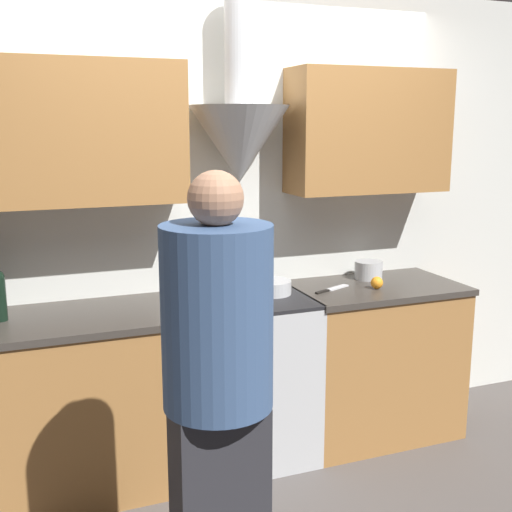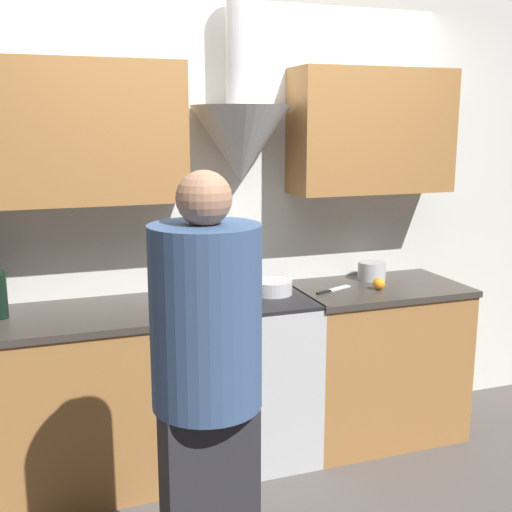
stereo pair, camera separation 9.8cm
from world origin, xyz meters
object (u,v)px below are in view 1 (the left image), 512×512
object	(u,v)px
stove_range	(249,377)
orange_fruit	(377,283)
mixing_bowl	(272,287)
person_foreground_left	(218,399)
stock_pot	(224,284)
saucepan	(368,270)

from	to	relation	value
stove_range	orange_fruit	xyz separation A→B (m)	(0.75, -0.08, 0.49)
mixing_bowl	person_foreground_left	distance (m)	1.44
stock_pot	saucepan	bearing A→B (deg)	8.30
stove_range	person_foreground_left	bearing A→B (deg)	-114.97
stove_range	person_foreground_left	xyz separation A→B (m)	(-0.57, -1.22, 0.47)
mixing_bowl	stock_pot	bearing A→B (deg)	-174.46
stock_pot	orange_fruit	xyz separation A→B (m)	(0.89, -0.09, -0.05)
saucepan	person_foreground_left	size ratio (longest dim) A/B	0.10
orange_fruit	saucepan	world-z (taller)	saucepan
saucepan	orange_fruit	bearing A→B (deg)	-109.52
stock_pot	person_foreground_left	world-z (taller)	person_foreground_left
stock_pot	mixing_bowl	world-z (taller)	stock_pot
stock_pot	saucepan	size ratio (longest dim) A/B	1.51
person_foreground_left	stove_range	bearing A→B (deg)	65.03
stove_range	stock_pot	world-z (taller)	stock_pot
stove_range	saucepan	size ratio (longest dim) A/B	5.49
stove_range	mixing_bowl	size ratio (longest dim) A/B	4.22
stock_pot	orange_fruit	distance (m)	0.89
stock_pot	orange_fruit	world-z (taller)	stock_pot
stove_range	saucepan	bearing A→B (deg)	9.80
saucepan	mixing_bowl	bearing A→B (deg)	-170.54
orange_fruit	mixing_bowl	bearing A→B (deg)	169.30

